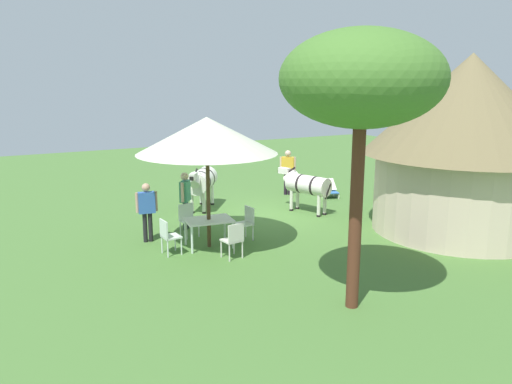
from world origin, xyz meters
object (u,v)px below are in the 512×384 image
at_px(patio_dining_table, 209,223).
at_px(zebra_nearest_camera, 202,181).
at_px(guest_beside_umbrella, 185,195).
at_px(patio_chair_east_end, 246,221).
at_px(patio_chair_west_end, 168,234).
at_px(shade_umbrella, 207,135).
at_px(thatched_hut, 466,138).
at_px(standing_watcher, 288,168).
at_px(zebra_by_umbrella, 307,185).
at_px(acacia_tree_far_lawn, 362,81).
at_px(striped_lounge_chair, 329,190).
at_px(guest_behind_table, 147,207).
at_px(patio_chair_near_hut, 188,218).
at_px(patio_chair_near_lawn, 234,238).

xyz_separation_m(patio_dining_table, zebra_nearest_camera, (-1.28, -3.69, 0.32)).
bearing_deg(guest_beside_umbrella, patio_chair_east_end, 70.07).
bearing_deg(patio_chair_west_end, shade_umbrella, 90.00).
bearing_deg(thatched_hut, patio_chair_east_end, -20.10).
distance_m(thatched_hut, patio_chair_west_end, 8.55).
distance_m(standing_watcher, zebra_by_umbrella, 2.63).
height_order(zebra_by_umbrella, acacia_tree_far_lawn, acacia_tree_far_lawn).
bearing_deg(acacia_tree_far_lawn, shade_umbrella, -76.85).
bearing_deg(thatched_hut, patio_chair_west_end, -13.48).
relative_size(patio_dining_table, striped_lounge_chair, 1.39).
height_order(thatched_hut, zebra_nearest_camera, thatched_hut).
xyz_separation_m(thatched_hut, standing_watcher, (1.97, -6.23, -1.66)).
bearing_deg(guest_behind_table, thatched_hut, 166.90).
distance_m(patio_chair_west_end, guest_behind_table, 1.33).
bearing_deg(patio_dining_table, zebra_by_umbrella, -157.66).
height_order(patio_chair_near_hut, standing_watcher, standing_watcher).
height_order(patio_chair_west_end, zebra_nearest_camera, zebra_nearest_camera).
relative_size(patio_chair_near_hut, guest_beside_umbrella, 0.54).
height_order(patio_dining_table, patio_chair_west_end, patio_chair_west_end).
relative_size(thatched_hut, patio_chair_east_end, 6.30).
bearing_deg(guest_beside_umbrella, guest_behind_table, -28.54).
relative_size(shade_umbrella, guest_beside_umbrella, 2.12).
xyz_separation_m(patio_chair_near_hut, guest_behind_table, (1.13, -0.03, 0.44)).
height_order(shade_umbrella, patio_dining_table, shade_umbrella).
bearing_deg(zebra_by_umbrella, patio_chair_near_lawn, -164.13).
bearing_deg(thatched_hut, zebra_nearest_camera, -45.40).
xyz_separation_m(patio_chair_east_end, striped_lounge_chair, (-4.96, -3.03, -0.27)).
relative_size(shade_umbrella, patio_dining_table, 2.75).
bearing_deg(acacia_tree_far_lawn, patio_chair_east_end, -90.83).
xyz_separation_m(thatched_hut, striped_lounge_chair, (0.82, -5.15, -2.42)).
distance_m(shade_umbrella, patio_chair_west_end, 2.64).
relative_size(thatched_hut, zebra_by_umbrella, 2.77).
bearing_deg(zebra_nearest_camera, thatched_hut, 170.83).
height_order(thatched_hut, standing_watcher, thatched_hut).
distance_m(shade_umbrella, standing_watcher, 6.76).
distance_m(striped_lounge_chair, zebra_by_umbrella, 2.50).
bearing_deg(thatched_hut, shade_umbrella, -16.30).
distance_m(patio_chair_near_lawn, acacia_tree_far_lawn, 5.15).
height_order(shade_umbrella, patio_chair_east_end, shade_umbrella).
height_order(patio_dining_table, zebra_by_umbrella, zebra_by_umbrella).
relative_size(shade_umbrella, striped_lounge_chair, 3.82).
relative_size(patio_chair_near_lawn, patio_chair_near_hut, 1.00).
xyz_separation_m(thatched_hut, zebra_by_umbrella, (2.77, -3.73, -1.76)).
distance_m(patio_chair_west_end, patio_chair_east_end, 2.27).
height_order(guest_behind_table, zebra_by_umbrella, guest_behind_table).
bearing_deg(striped_lounge_chair, shade_umbrella, 45.28).
distance_m(standing_watcher, striped_lounge_chair, 1.75).
xyz_separation_m(zebra_nearest_camera, zebra_by_umbrella, (-2.86, 1.98, -0.05)).
bearing_deg(patio_chair_near_hut, patio_chair_east_end, 133.22).
relative_size(patio_chair_east_end, acacia_tree_far_lawn, 0.17).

